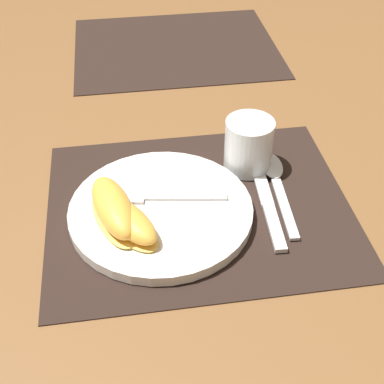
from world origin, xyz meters
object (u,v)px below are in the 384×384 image
fork (150,197)px  citrus_wedge_1 (126,220)px  juice_glass (248,147)px  spoon (275,176)px  knife (266,198)px  citrus_wedge_0 (114,209)px  plate (161,211)px

fork → citrus_wedge_1: size_ratio=1.48×
juice_glass → fork: bearing=-155.3°
spoon → citrus_wedge_1: (-0.23, -0.09, 0.03)m
citrus_wedge_1 → fork: bearing=56.1°
knife → fork: bearing=177.0°
knife → citrus_wedge_0: bearing=-173.8°
plate → juice_glass: bearing=32.4°
spoon → juice_glass: bearing=133.4°
plate → citrus_wedge_0: (-0.07, -0.01, 0.03)m
juice_glass → plate: bearing=-147.6°
fork → citrus_wedge_1: citrus_wedge_1 is taller
knife → citrus_wedge_1: size_ratio=1.74×
spoon → fork: bearing=-169.5°
plate → citrus_wedge_0: 0.07m
citrus_wedge_0 → fork: bearing=32.7°
plate → spoon: bearing=17.0°
juice_glass → knife: juice_glass is taller
juice_glass → fork: (-0.16, -0.07, -0.02)m
spoon → fork: 0.20m
knife → citrus_wedge_1: citrus_wedge_1 is taller
plate → spoon: 0.19m
fork → spoon: bearing=10.5°
knife → plate: bearing=-176.2°
juice_glass → citrus_wedge_0: (-0.21, -0.11, -0.00)m
juice_glass → citrus_wedge_1: (-0.20, -0.13, -0.01)m
spoon → citrus_wedge_0: 0.26m
plate → citrus_wedge_0: bearing=-168.2°
plate → knife: (0.16, 0.01, -0.01)m
plate → citrus_wedge_1: (-0.05, -0.03, 0.02)m
fork → citrus_wedge_1: 0.07m
spoon → knife: bearing=-119.9°
plate → citrus_wedge_0: size_ratio=1.83×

